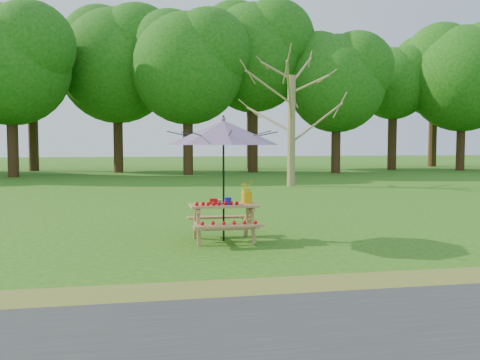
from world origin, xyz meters
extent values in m
plane|color=#2A6112|center=(0.00, 0.00, 0.00)|extent=(120.00, 120.00, 0.00)
cube|color=olive|center=(0.00, -2.80, 0.00)|extent=(120.00, 1.20, 0.01)
cylinder|color=olive|center=(5.53, 12.09, 2.24)|extent=(0.34, 0.34, 4.49)
cube|color=#A6824B|center=(0.87, 0.50, 0.65)|extent=(1.20, 0.62, 0.04)
cube|color=#A6824B|center=(0.87, -0.05, 0.36)|extent=(1.20, 0.22, 0.04)
cube|color=#A6824B|center=(0.87, 1.05, 0.36)|extent=(1.20, 0.22, 0.04)
cylinder|color=black|center=(0.87, 0.50, 1.12)|extent=(0.04, 0.04, 2.25)
cone|color=#1D70A7|center=(0.87, 0.50, 1.95)|extent=(2.06, 2.06, 0.43)
sphere|color=#1D70A7|center=(0.87, 0.50, 2.19)|extent=(0.08, 0.08, 0.08)
cube|color=#B5150E|center=(0.69, 0.53, 0.72)|extent=(0.14, 0.12, 0.10)
cylinder|color=#1516AC|center=(0.93, 0.39, 0.74)|extent=(0.13, 0.13, 0.13)
cube|color=beige|center=(0.79, 0.64, 0.71)|extent=(0.13, 0.13, 0.07)
cylinder|color=#DEA70B|center=(1.32, 0.61, 0.77)|extent=(0.20, 0.20, 0.20)
imported|color=yellow|center=(1.32, 0.61, 0.96)|extent=(0.33, 0.31, 0.30)
camera|label=1|loc=(-0.64, -8.91, 1.77)|focal=40.00mm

